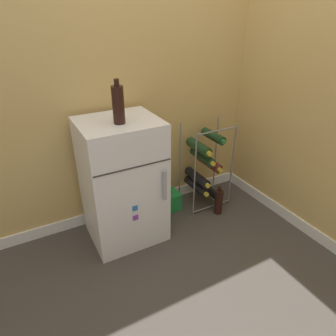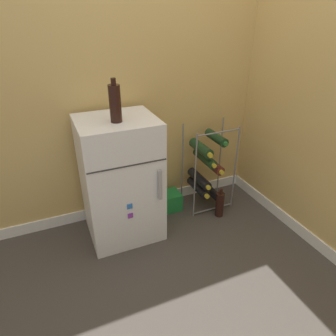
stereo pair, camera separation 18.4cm
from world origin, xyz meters
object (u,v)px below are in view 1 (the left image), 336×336
Objects in this scene: mini_fridge at (123,182)px; wine_rack at (204,166)px; fridge_top_bottle at (118,104)px; loose_bottle_floor at (219,202)px; soda_box at (165,202)px.

mini_fridge reaches higher than wine_rack.
loose_bottle_floor is (0.79, -0.07, -0.92)m from fridge_top_bottle.
loose_bottle_floor is at bearing -9.19° from mini_fridge.
loose_bottle_floor reaches higher than soda_box.
wine_rack is (0.74, 0.06, -0.09)m from mini_fridge.
wine_rack is 1.00m from fridge_top_bottle.
mini_fridge is 3.38× the size of fridge_top_bottle.
loose_bottle_floor is (0.04, -0.19, -0.26)m from wine_rack.
fridge_top_bottle is (-0.01, -0.06, 0.57)m from mini_fridge.
mini_fridge is at bearing -175.05° from wine_rack.
fridge_top_bottle is at bearing -155.63° from soda_box.
soda_box is (0.41, 0.13, -0.38)m from mini_fridge.
fridge_top_bottle is (-0.41, -0.19, 0.95)m from soda_box.
mini_fridge is at bearing 170.81° from loose_bottle_floor.
mini_fridge is at bearing 81.60° from fridge_top_bottle.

